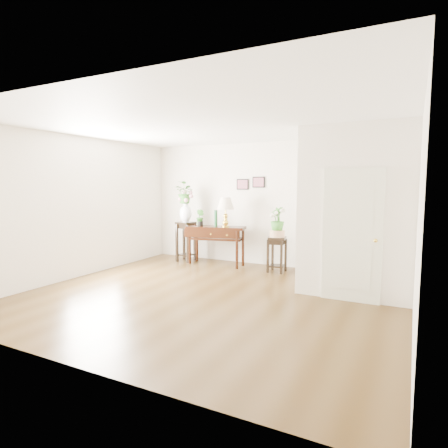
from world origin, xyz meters
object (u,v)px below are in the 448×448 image
Objects in this scene: plant_stand_b at (277,254)px; console_table at (216,246)px; table_lamp at (226,211)px; plant_stand_a at (186,242)px.

console_table is at bearing 178.17° from plant_stand_b.
table_lamp is 1.34m from plant_stand_a.
console_table is 1.78× the size of plant_stand_b.
console_table is 0.85m from plant_stand_a.
console_table is at bearing -2.77° from plant_stand_a.
plant_stand_a is at bearing 177.86° from table_lamp.
table_lamp is 1.51m from plant_stand_b.
table_lamp reaches higher than plant_stand_b.
plant_stand_b is at bearing -14.87° from console_table.
console_table is 1.49m from plant_stand_b.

